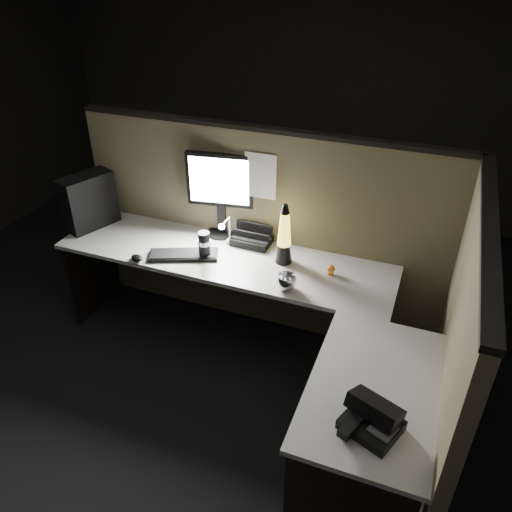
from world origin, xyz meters
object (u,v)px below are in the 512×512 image
(monitor, at_px, (220,187))
(lava_lamp, at_px, (284,239))
(pc_tower, at_px, (89,201))
(keyboard, at_px, (183,255))
(desk_phone, at_px, (372,418))

(monitor, xyz_separation_m, lava_lamp, (0.53, -0.20, -0.19))
(pc_tower, relative_size, keyboard, 0.87)
(monitor, relative_size, lava_lamp, 1.45)
(keyboard, distance_m, lava_lamp, 0.69)
(pc_tower, height_order, keyboard, pc_tower)
(monitor, height_order, keyboard, monitor)
(keyboard, bearing_deg, lava_lamp, -7.20)
(monitor, height_order, lava_lamp, monitor)
(pc_tower, height_order, desk_phone, pc_tower)
(monitor, distance_m, desk_phone, 1.88)
(keyboard, bearing_deg, desk_phone, -56.34)
(lava_lamp, distance_m, desk_phone, 1.36)
(pc_tower, bearing_deg, desk_phone, -5.43)
(pc_tower, distance_m, keyboard, 0.86)
(pc_tower, relative_size, desk_phone, 1.37)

